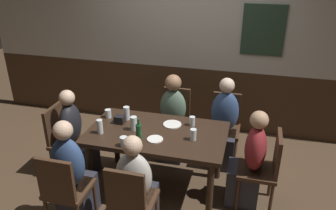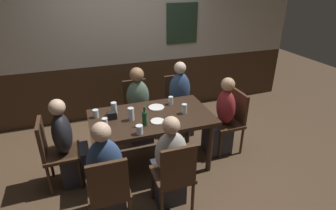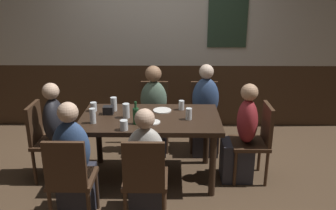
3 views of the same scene
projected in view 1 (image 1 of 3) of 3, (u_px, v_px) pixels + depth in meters
name	position (u px, v px, depth m)	size (l,w,h in m)	color
ground_plane	(158.00, 186.00, 3.96)	(12.00, 12.00, 0.00)	#4C3826
wall_back	(189.00, 44.00, 4.86)	(6.40, 0.13, 2.60)	#3D2819
dining_table	(157.00, 139.00, 3.69)	(1.51, 0.87, 0.74)	black
chair_left_near	(64.00, 188.00, 3.16)	(0.40, 0.40, 0.88)	#422B1C
chair_head_west	(64.00, 137.00, 4.02)	(0.40, 0.40, 0.88)	#422B1C
chair_mid_near	(130.00, 200.00, 3.01)	(0.40, 0.40, 0.88)	#422B1C
chair_right_far	(225.00, 123.00, 4.34)	(0.40, 0.40, 0.88)	#422B1C
chair_mid_far	(175.00, 117.00, 4.50)	(0.40, 0.40, 0.88)	#422B1C
chair_head_east	(265.00, 166.00, 3.48)	(0.40, 0.40, 0.88)	#422B1C
person_left_near	(73.00, 179.00, 3.31)	(0.34, 0.37, 1.15)	#2D2D38
person_head_west	(76.00, 141.00, 4.00)	(0.37, 0.34, 1.12)	#2D2D38
person_mid_near	(137.00, 192.00, 3.17)	(0.34, 0.37, 1.09)	#2D2D38
person_right_far	(223.00, 130.00, 4.21)	(0.34, 0.37, 1.16)	#2D2D38
person_mid_far	(172.00, 124.00, 4.36)	(0.34, 0.37, 1.14)	#2D2D38
person_head_east	(249.00, 166.00, 3.53)	(0.37, 0.34, 1.12)	#2D2D38
pint_glass_pale	(108.00, 114.00, 3.94)	(0.07, 0.07, 0.10)	silver
tumbler_short	(127.00, 114.00, 3.89)	(0.07, 0.07, 0.16)	silver
pint_glass_amber	(134.00, 124.00, 3.66)	(0.07, 0.07, 0.16)	silver
highball_clear	(124.00, 142.00, 3.36)	(0.08, 0.08, 0.10)	silver
beer_glass_tall	(192.00, 122.00, 3.76)	(0.06, 0.06, 0.11)	silver
beer_glass_half	(100.00, 127.00, 3.59)	(0.06, 0.06, 0.16)	silver
tumbler_water	(193.00, 135.00, 3.47)	(0.07, 0.07, 0.12)	silver
beer_bottle_green	(139.00, 132.00, 3.46)	(0.06, 0.06, 0.24)	#194723
plate_white_large	(172.00, 124.00, 3.79)	(0.21, 0.21, 0.01)	white
plate_white_small	(155.00, 139.00, 3.49)	(0.17, 0.17, 0.01)	white
condiment_caddy	(120.00, 119.00, 3.81)	(0.11, 0.09, 0.09)	black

